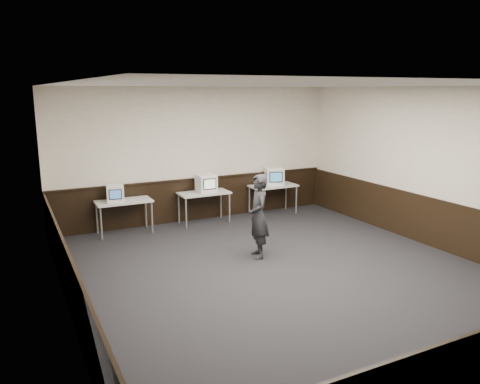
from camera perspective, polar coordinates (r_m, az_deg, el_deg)
name	(u,v)px	position (r m, az deg, el deg)	size (l,w,h in m)	color
floor	(284,274)	(8.24, 5.37, -9.95)	(8.00, 8.00, 0.00)	black
ceiling	(288,85)	(7.63, 5.87, 12.89)	(8.00, 8.00, 0.00)	white
back_wall	(197,155)	(11.32, -5.26, 4.57)	(7.00, 7.00, 0.00)	beige
left_wall	(62,207)	(6.65, -20.89, -1.69)	(8.00, 8.00, 0.00)	beige
right_wall	(436,168)	(10.07, 22.75, 2.70)	(8.00, 8.00, 0.00)	beige
wainscot_back	(198,199)	(11.50, -5.11, -0.88)	(6.98, 0.04, 1.00)	black
wainscot_left	(70,284)	(6.98, -20.02, -10.47)	(0.04, 7.98, 1.00)	black
wainscot_right	(430,222)	(10.27, 22.17, -3.36)	(0.04, 7.98, 1.00)	black
wainscot_rail	(198,178)	(11.37, -5.12, 1.65)	(6.98, 0.06, 0.04)	black
desk_left	(124,204)	(10.56, -13.99, -1.39)	(1.20, 0.60, 0.75)	beige
desk_center	(204,195)	(11.11, -4.41, -0.38)	(1.20, 0.60, 0.75)	beige
desk_right	(273,188)	(11.94, 4.06, 0.52)	(1.20, 0.60, 0.75)	beige
emac_left	(115,193)	(10.45, -14.96, -0.17)	(0.43, 0.44, 0.36)	white
emac_center	(206,183)	(11.07, -4.14, 1.07)	(0.43, 0.47, 0.42)	white
emac_right	(274,176)	(11.91, 4.20, 1.93)	(0.58, 0.59, 0.45)	white
person	(258,216)	(8.78, 2.26, -2.97)	(0.58, 0.38, 1.60)	black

